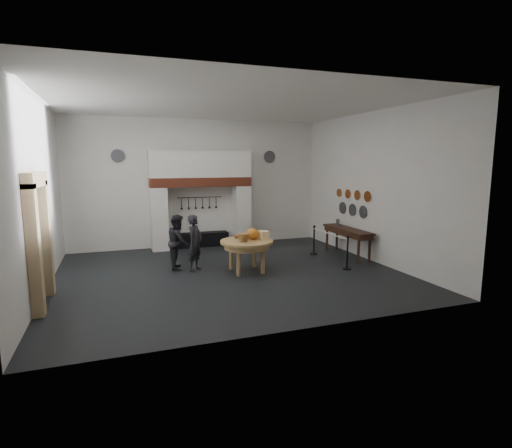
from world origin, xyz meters
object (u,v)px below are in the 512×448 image
object	(u,v)px
iron_range	(202,239)
work_table	(247,242)
side_table	(347,229)
barrier_post_near	(347,254)
barrier_post_far	(314,241)
visitor_near	(195,243)
visitor_far	(178,242)

from	to	relation	value
iron_range	work_table	world-z (taller)	work_table
side_table	barrier_post_near	world-z (taller)	same
barrier_post_far	side_table	bearing A→B (deg)	-33.87
iron_range	barrier_post_near	distance (m)	5.50
visitor_near	barrier_post_far	size ratio (longest dim) A/B	1.74
visitor_far	side_table	world-z (taller)	visitor_far
visitor_near	barrier_post_near	distance (m)	4.28
work_table	barrier_post_near	xyz separation A→B (m)	(2.74, -0.74, -0.39)
iron_range	work_table	distance (m)	3.79
visitor_near	side_table	distance (m)	4.94
visitor_near	barrier_post_far	xyz separation A→B (m)	(4.06, 0.67, -0.34)
work_table	visitor_far	xyz separation A→B (m)	(-1.72, 0.99, -0.07)
visitor_far	barrier_post_near	bearing A→B (deg)	-101.97
side_table	barrier_post_near	xyz separation A→B (m)	(-0.88, -1.41, -0.42)
work_table	side_table	size ratio (longest dim) A/B	0.66
iron_range	visitor_near	distance (m)	3.28
visitor_near	side_table	bearing A→B (deg)	-49.67
side_table	barrier_post_near	size ratio (longest dim) A/B	2.44
side_table	barrier_post_near	bearing A→B (deg)	-121.90
visitor_far	barrier_post_near	size ratio (longest dim) A/B	1.71
visitor_far	barrier_post_far	world-z (taller)	visitor_far
iron_range	barrier_post_far	bearing A→B (deg)	-37.23
side_table	barrier_post_far	bearing A→B (deg)	146.13
visitor_near	visitor_far	bearing A→B (deg)	84.36
side_table	barrier_post_far	xyz separation A→B (m)	(-0.88, 0.59, -0.42)
visitor_near	barrier_post_far	bearing A→B (deg)	-41.22
side_table	barrier_post_far	size ratio (longest dim) A/B	2.44
iron_range	side_table	distance (m)	5.14
iron_range	barrier_post_far	xyz separation A→B (m)	(3.22, -2.45, 0.20)
work_table	barrier_post_far	xyz separation A→B (m)	(2.74, 1.26, -0.39)
visitor_near	barrier_post_far	world-z (taller)	visitor_near
visitor_far	barrier_post_near	distance (m)	4.79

